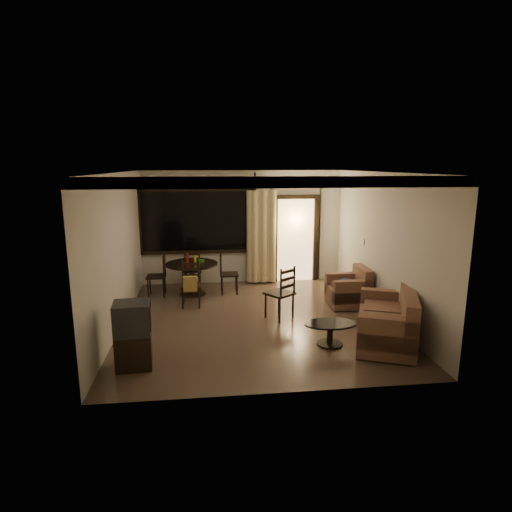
{
  "coord_description": "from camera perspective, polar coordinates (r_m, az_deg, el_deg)",
  "views": [
    {
      "loc": [
        -0.9,
        -7.79,
        2.94
      ],
      "look_at": [
        0.04,
        0.2,
        1.21
      ],
      "focal_mm": 30.0,
      "sensor_mm": 36.0,
      "label": 1
    }
  ],
  "objects": [
    {
      "name": "side_chair",
      "position": [
        8.35,
        3.2,
        -6.23
      ],
      "size": [
        0.65,
        0.65,
        1.05
      ],
      "rotation": [
        0.0,
        0.0,
        3.79
      ],
      "color": "black",
      "rests_on": "ground"
    },
    {
      "name": "tv_cabinet",
      "position": [
        6.6,
        -16.07,
        -10.07
      ],
      "size": [
        0.57,
        0.51,
        0.99
      ],
      "rotation": [
        0.0,
        0.0,
        0.09
      ],
      "color": "black",
      "rests_on": "ground"
    },
    {
      "name": "dining_chair_north",
      "position": [
        10.42,
        -8.41,
        -2.78
      ],
      "size": [
        0.42,
        0.42,
        0.95
      ],
      "rotation": [
        0.0,
        0.0,
        3.14
      ],
      "color": "black",
      "rests_on": "ground"
    },
    {
      "name": "coffee_table",
      "position": [
        7.27,
        9.86,
        -9.72
      ],
      "size": [
        0.87,
        0.52,
        0.38
      ],
      "rotation": [
        0.0,
        0.0,
        0.04
      ],
      "color": "black",
      "rests_on": "ground"
    },
    {
      "name": "dining_table",
      "position": [
        9.87,
        -8.54,
        -1.82
      ],
      "size": [
        1.18,
        1.18,
        0.96
      ],
      "rotation": [
        0.0,
        0.0,
        -0.0
      ],
      "color": "black",
      "rests_on": "ground"
    },
    {
      "name": "dining_chair_west",
      "position": [
        10.01,
        -13.03,
        -3.59
      ],
      "size": [
        0.42,
        0.42,
        0.95
      ],
      "rotation": [
        0.0,
        0.0,
        -1.57
      ],
      "color": "black",
      "rests_on": "ground"
    },
    {
      "name": "dining_chair_east",
      "position": [
        9.95,
        -3.67,
        -3.39
      ],
      "size": [
        0.42,
        0.42,
        0.95
      ],
      "rotation": [
        0.0,
        0.0,
        1.57
      ],
      "color": "black",
      "rests_on": "ground"
    },
    {
      "name": "dining_chair_south",
      "position": [
        9.12,
        -8.66,
        -4.81
      ],
      "size": [
        0.42,
        0.48,
        0.95
      ],
      "rotation": [
        0.0,
        0.0,
        -0.0
      ],
      "color": "black",
      "rests_on": "ground"
    },
    {
      "name": "ground",
      "position": [
        8.37,
        -0.13,
        -8.43
      ],
      "size": [
        5.5,
        5.5,
        0.0
      ],
      "primitive_type": "plane",
      "color": "#7F6651",
      "rests_on": "ground"
    },
    {
      "name": "room_shell",
      "position": [
        9.74,
        2.14,
        5.58
      ],
      "size": [
        5.5,
        6.7,
        5.5
      ],
      "color": "beige",
      "rests_on": "ground"
    },
    {
      "name": "armchair",
      "position": [
        9.28,
        12.47,
        -4.48
      ],
      "size": [
        0.81,
        0.81,
        0.81
      ],
      "rotation": [
        0.0,
        0.0,
        -0.02
      ],
      "color": "#4F2D24",
      "rests_on": "ground"
    },
    {
      "name": "sofa",
      "position": [
        7.55,
        17.42,
        -8.45
      ],
      "size": [
        1.45,
        1.88,
        0.89
      ],
      "rotation": [
        0.0,
        0.0,
        -0.38
      ],
      "color": "#4F2D24",
      "rests_on": "ground"
    }
  ]
}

